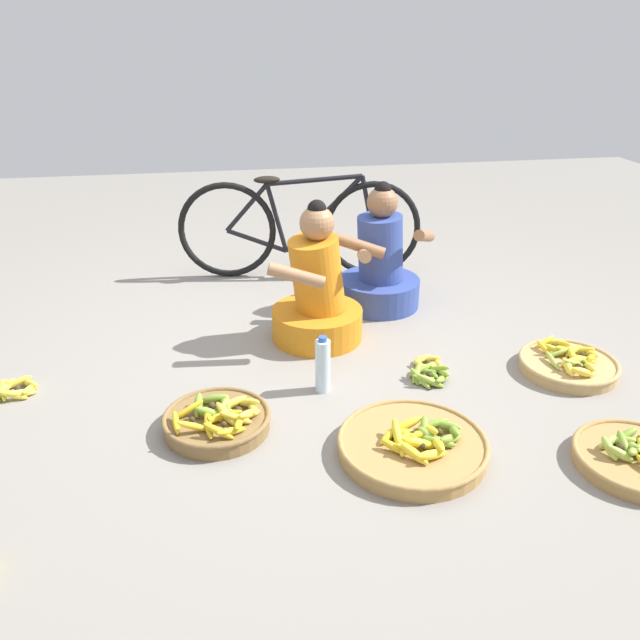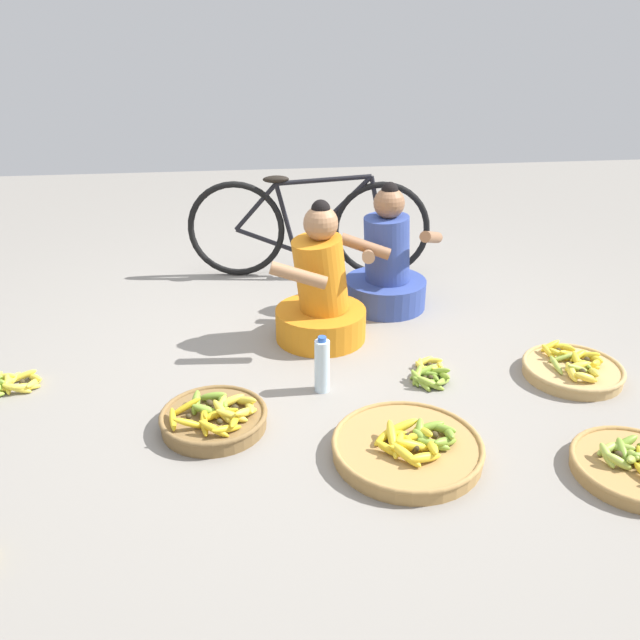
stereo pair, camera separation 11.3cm
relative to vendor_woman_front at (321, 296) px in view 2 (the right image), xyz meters
name	(u,v)px [view 2 (the right image)]	position (x,y,z in m)	size (l,w,h in m)	color
ground_plane	(315,363)	(-0.07, -0.30, -0.26)	(10.00, 10.00, 0.00)	gray
vendor_woman_front	(321,296)	(0.00, 0.00, 0.00)	(0.64, 0.52, 0.82)	orange
vendor_woman_behind	(386,268)	(0.47, 0.40, 0.00)	(0.71, 0.52, 0.80)	#334793
bicycle_leaning	(308,227)	(0.04, 1.01, 0.10)	(1.69, 0.27, 0.73)	black
banana_basket_mid_right	(215,418)	(-0.59, -0.84, -0.21)	(0.49, 0.49, 0.15)	brown
banana_basket_near_bicycle	(408,447)	(0.22, -1.15, -0.22)	(0.64, 0.64, 0.15)	#A87F47
banana_basket_front_right	(636,466)	(1.11, -1.38, -0.22)	(0.51, 0.51, 0.13)	#A87F47
banana_basket_mid_left	(573,369)	(1.23, -0.60, -0.22)	(0.51, 0.51, 0.14)	tan
loose_bananas_front_center	(429,373)	(0.49, -0.53, -0.23)	(0.23, 0.34, 0.09)	#8CAD38
water_bottle	(322,365)	(-0.07, -0.58, -0.12)	(0.08, 0.08, 0.30)	silver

